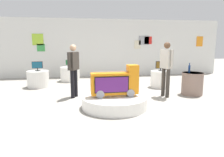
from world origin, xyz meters
TOP-DOWN VIEW (x-y plane):
  - ground_plane at (0.00, 0.00)m, footprint 30.00×30.00m
  - back_wall_display at (0.01, 4.92)m, footprint 12.83×0.13m
  - main_display_pedestal at (-0.32, -0.48)m, footprint 1.74×1.74m
  - novelty_firetruck_tv at (-0.29, -0.49)m, footprint 1.25×0.36m
  - display_pedestal_left_rear at (-2.81, 2.57)m, footprint 0.83×0.83m
  - tv_on_left_rear at (-2.81, 2.56)m, footprint 0.40×0.22m
  - display_pedestal_center_rear at (1.89, 1.77)m, footprint 0.74×0.74m
  - tv_on_center_rear at (1.89, 1.77)m, footprint 0.40×0.16m
  - display_pedestal_right_rear at (-1.63, 3.71)m, footprint 0.86×0.86m
  - tv_on_right_rear at (-1.63, 3.70)m, footprint 0.37×0.21m
  - side_table_round at (2.48, 0.47)m, footprint 0.71×0.71m
  - bottle_on_side_table at (2.35, 0.50)m, footprint 0.07×0.07m
  - shopper_browsing_near_truck at (-1.39, 0.76)m, footprint 0.36×0.50m
  - shopper_browsing_rear at (1.48, 0.36)m, footprint 0.32×0.53m

SIDE VIEW (x-z plane):
  - ground_plane at x=0.00m, z-range 0.00..0.00m
  - main_display_pedestal at x=-0.32m, z-range 0.00..0.31m
  - display_pedestal_left_rear at x=-2.81m, z-range 0.00..0.64m
  - display_pedestal_center_rear at x=1.89m, z-range 0.00..0.64m
  - display_pedestal_right_rear at x=-1.63m, z-range 0.00..0.64m
  - side_table_round at x=2.48m, z-range 0.01..0.75m
  - novelty_firetruck_tv at x=-0.29m, z-range 0.23..1.06m
  - tv_on_right_rear at x=-1.63m, z-range 0.64..0.98m
  - tv_on_left_rear at x=-2.81m, z-range 0.65..1.02m
  - tv_on_center_rear at x=1.89m, z-range 0.66..1.05m
  - bottle_on_side_table at x=2.35m, z-range 0.71..1.03m
  - shopper_browsing_near_truck at x=-1.39m, z-range 0.14..1.80m
  - shopper_browsing_rear at x=1.48m, z-range 0.15..1.89m
  - back_wall_display at x=0.01m, z-range 0.00..2.92m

